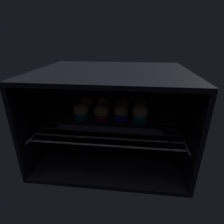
# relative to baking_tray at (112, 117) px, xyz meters

# --- Properties ---
(oven_cavity) EXTENTS (0.59, 0.47, 0.37)m
(oven_cavity) POSITION_rel_baking_tray_xyz_m (0.00, 0.03, 0.02)
(oven_cavity) COLOR black
(oven_cavity) RESTS_ON ground
(oven_rack) EXTENTS (0.55, 0.42, 0.01)m
(oven_rack) POSITION_rel_baking_tray_xyz_m (0.00, -0.02, -0.01)
(oven_rack) COLOR #42424C
(oven_rack) RESTS_ON oven_cavity
(baking_tray) EXTENTS (0.40, 0.24, 0.02)m
(baking_tray) POSITION_rel_baking_tray_xyz_m (0.00, 0.00, 0.00)
(baking_tray) COLOR #4C4C51
(baking_tray) RESTS_ON oven_rack
(muffin_row0_col0) EXTENTS (0.06, 0.06, 0.07)m
(muffin_row0_col0) POSITION_rel_baking_tray_xyz_m (-0.13, -0.04, 0.04)
(muffin_row0_col0) COLOR #0C8C84
(muffin_row0_col0) RESTS_ON baking_tray
(muffin_row0_col1) EXTENTS (0.06, 0.06, 0.08)m
(muffin_row0_col1) POSITION_rel_baking_tray_xyz_m (-0.04, -0.04, 0.04)
(muffin_row0_col1) COLOR red
(muffin_row0_col1) RESTS_ON baking_tray
(muffin_row0_col2) EXTENTS (0.06, 0.06, 0.07)m
(muffin_row0_col2) POSITION_rel_baking_tray_xyz_m (0.04, -0.04, 0.04)
(muffin_row0_col2) COLOR #1928B7
(muffin_row0_col2) RESTS_ON baking_tray
(muffin_row0_col3) EXTENTS (0.06, 0.06, 0.08)m
(muffin_row0_col3) POSITION_rel_baking_tray_xyz_m (0.12, -0.04, 0.04)
(muffin_row0_col3) COLOR #0C8C84
(muffin_row0_col3) RESTS_ON baking_tray
(muffin_row1_col0) EXTENTS (0.06, 0.06, 0.08)m
(muffin_row1_col0) POSITION_rel_baking_tray_xyz_m (-0.12, 0.04, 0.04)
(muffin_row1_col0) COLOR #1928B7
(muffin_row1_col0) RESTS_ON baking_tray
(muffin_row1_col1) EXTENTS (0.06, 0.06, 0.08)m
(muffin_row1_col1) POSITION_rel_baking_tray_xyz_m (-0.04, 0.04, 0.04)
(muffin_row1_col1) COLOR red
(muffin_row1_col1) RESTS_ON baking_tray
(muffin_row1_col2) EXTENTS (0.06, 0.06, 0.07)m
(muffin_row1_col2) POSITION_rel_baking_tray_xyz_m (0.04, 0.04, 0.04)
(muffin_row1_col2) COLOR #1928B7
(muffin_row1_col2) RESTS_ON baking_tray
(muffin_row1_col3) EXTENTS (0.06, 0.06, 0.08)m
(muffin_row1_col3) POSITION_rel_baking_tray_xyz_m (0.12, 0.04, 0.04)
(muffin_row1_col3) COLOR silver
(muffin_row1_col3) RESTS_ON baking_tray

